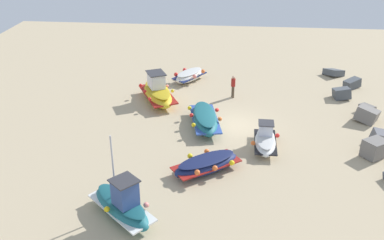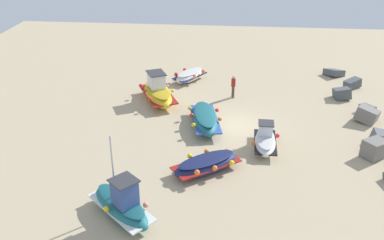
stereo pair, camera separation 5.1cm
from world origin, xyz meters
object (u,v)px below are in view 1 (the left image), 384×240
object	(u,v)px
fishing_boat_0	(265,140)
fishing_boat_4	(206,164)
fishing_boat_1	(205,119)
person_walking	(233,85)
fishing_boat_3	(122,205)
fishing_boat_2	(190,76)
fishing_boat_5	(157,92)

from	to	relation	value
fishing_boat_0	fishing_boat_4	distance (m)	4.45
fishing_boat_1	person_walking	size ratio (longest dim) A/B	2.74
fishing_boat_4	fishing_boat_3	bearing A→B (deg)	13.14
fishing_boat_1	fishing_boat_4	xyz separation A→B (m)	(5.39, 0.45, -0.09)
fishing_boat_4	fishing_boat_0	bearing A→B (deg)	-175.35
fishing_boat_2	person_walking	bearing A→B (deg)	-98.04
fishing_boat_2	fishing_boat_1	bearing A→B (deg)	-134.41
fishing_boat_1	fishing_boat_2	world-z (taller)	fishing_boat_1
person_walking	fishing_boat_3	bearing A→B (deg)	-136.09
fishing_boat_1	fishing_boat_3	xyz separation A→B (m)	(9.71, -3.18, 0.18)
fishing_boat_3	person_walking	world-z (taller)	fishing_boat_3
fishing_boat_3	fishing_boat_4	distance (m)	5.65
fishing_boat_5	person_walking	xyz separation A→B (m)	(-1.29, 5.52, 0.27)
fishing_boat_0	fishing_boat_5	distance (m)	9.74
fishing_boat_2	fishing_boat_5	bearing A→B (deg)	-170.65
fishing_boat_5	person_walking	distance (m)	5.68
fishing_boat_0	fishing_boat_1	size ratio (longest dim) A/B	0.70
fishing_boat_4	fishing_boat_5	xyz separation A→B (m)	(-9.10, -4.20, 0.27)
fishing_boat_5	fishing_boat_1	bearing A→B (deg)	-160.40
fishing_boat_3	fishing_boat_5	bearing A→B (deg)	135.26
fishing_boat_2	fishing_boat_5	world-z (taller)	fishing_boat_5
fishing_boat_1	fishing_boat_4	bearing A→B (deg)	173.39
fishing_boat_3	fishing_boat_5	distance (m)	13.43
person_walking	fishing_boat_0	bearing A→B (deg)	-102.36
fishing_boat_0	fishing_boat_1	xyz separation A→B (m)	(-2.45, -3.79, 0.05)
fishing_boat_0	fishing_boat_4	xyz separation A→B (m)	(2.94, -3.33, -0.04)
fishing_boat_2	fishing_boat_4	size ratio (longest dim) A/B	0.85
fishing_boat_4	fishing_boat_5	bearing A→B (deg)	-101.98
fishing_boat_2	fishing_boat_3	world-z (taller)	fishing_boat_3
fishing_boat_1	fishing_boat_3	distance (m)	10.22
fishing_boat_2	fishing_boat_5	xyz separation A→B (m)	(4.41, -1.93, 0.27)
fishing_boat_2	fishing_boat_4	xyz separation A→B (m)	(13.52, 2.28, -0.01)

